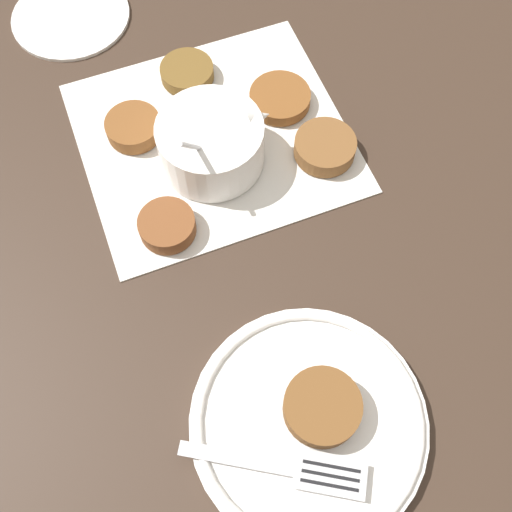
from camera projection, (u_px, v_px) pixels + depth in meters
name	position (u px, v px, depth m)	size (l,w,h in m)	color
ground_plane	(206.00, 120.00, 0.66)	(4.00, 4.00, 0.00)	#38281E
napkin	(215.00, 136.00, 0.65)	(0.28, 0.26, 0.00)	silver
sauce_bowl	(212.00, 145.00, 0.61)	(0.12, 0.11, 0.10)	white
fritter_0	(280.00, 98.00, 0.66)	(0.07, 0.07, 0.01)	brown
fritter_1	(189.00, 72.00, 0.67)	(0.06, 0.06, 0.02)	brown
fritter_2	(134.00, 127.00, 0.64)	(0.06, 0.06, 0.02)	brown
fritter_3	(325.00, 147.00, 0.63)	(0.07, 0.07, 0.02)	brown
fritter_4	(167.00, 226.00, 0.59)	(0.06, 0.06, 0.02)	brown
serving_plate	(309.00, 422.00, 0.51)	(0.20, 0.20, 0.02)	white
fritter_on_plate	(322.00, 407.00, 0.50)	(0.07, 0.07, 0.02)	brown
fork	(293.00, 469.00, 0.48)	(0.14, 0.10, 0.00)	silver
extra_saucer	(70.00, 15.00, 0.72)	(0.14, 0.14, 0.01)	white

